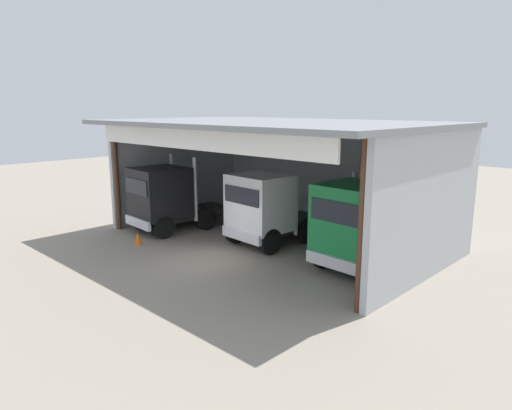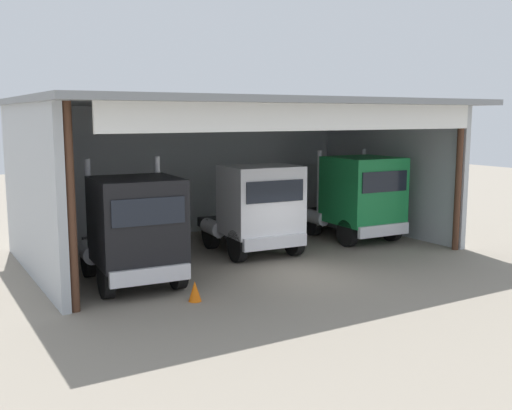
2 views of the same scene
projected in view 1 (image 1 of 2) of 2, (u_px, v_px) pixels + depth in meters
ground_plane at (206, 261)px, 18.86m from camera, size 80.00×80.00×0.00m
workshop_shed at (286, 157)px, 21.54m from camera, size 15.20×9.70×5.54m
truck_black_right_bay at (166, 198)px, 23.01m from camera, size 2.62×5.28×3.74m
truck_white_center_left_bay at (265, 209)px, 20.71m from camera, size 2.79×5.05×3.25m
truck_green_yard_outside at (359, 225)px, 17.47m from camera, size 2.70×5.17×3.59m
oil_drum at (369, 230)px, 21.83m from camera, size 0.58×0.58×0.92m
tool_cart at (266, 213)px, 25.02m from camera, size 0.90×0.60×1.00m
traffic_cone at (138, 238)px, 21.11m from camera, size 0.36×0.36×0.56m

